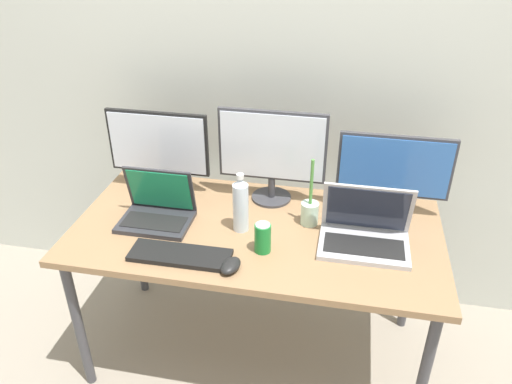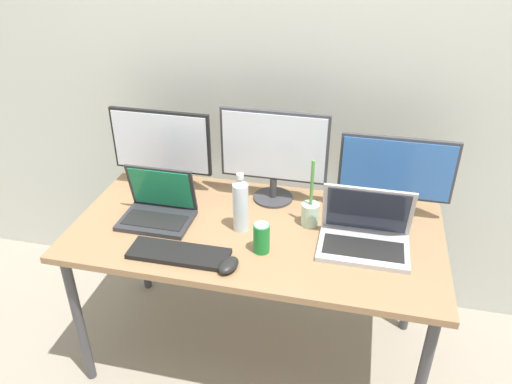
{
  "view_description": "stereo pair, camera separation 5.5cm",
  "coord_description": "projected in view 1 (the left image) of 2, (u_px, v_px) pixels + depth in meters",
  "views": [
    {
      "loc": [
        0.34,
        -1.73,
        1.95
      ],
      "look_at": [
        0.0,
        0.0,
        0.92
      ],
      "focal_mm": 35.0,
      "sensor_mm": 36.0,
      "label": 1
    },
    {
      "loc": [
        0.4,
        -1.72,
        1.95
      ],
      "look_at": [
        0.0,
        0.0,
        0.92
      ],
      "focal_mm": 35.0,
      "sensor_mm": 36.0,
      "label": 2
    }
  ],
  "objects": [
    {
      "name": "laptop_silver",
      "position": [
        157.0,
        209.0,
        2.16
      ],
      "size": [
        0.3,
        0.22,
        0.23
      ],
      "color": "#2D2D33",
      "rests_on": "work_desk"
    },
    {
      "name": "work_desk",
      "position": [
        256.0,
        240.0,
        2.16
      ],
      "size": [
        1.57,
        0.78,
        0.74
      ],
      "color": "#424247",
      "rests_on": "ground"
    },
    {
      "name": "wall_back",
      "position": [
        280.0,
        61.0,
        2.35
      ],
      "size": [
        7.0,
        0.08,
        2.6
      ],
      "primitive_type": "cube",
      "color": "silver",
      "rests_on": "ground"
    },
    {
      "name": "soda_can_near_keyboard",
      "position": [
        263.0,
        238.0,
        1.96
      ],
      "size": [
        0.07,
        0.07,
        0.13
      ],
      "color": "#197F33",
      "rests_on": "work_desk"
    },
    {
      "name": "mouse_by_keyboard",
      "position": [
        231.0,
        266.0,
        1.88
      ],
      "size": [
        0.09,
        0.12,
        0.04
      ],
      "primitive_type": "ellipsoid",
      "rotation": [
        0.0,
        0.0,
        -0.24
      ],
      "color": "black",
      "rests_on": "work_desk"
    },
    {
      "name": "monitor_center",
      "position": [
        272.0,
        152.0,
        2.22
      ],
      "size": [
        0.49,
        0.18,
        0.44
      ],
      "color": "#38383D",
      "rests_on": "work_desk"
    },
    {
      "name": "laptop_secondary",
      "position": [
        365.0,
        231.0,
        2.01
      ],
      "size": [
        0.36,
        0.25,
        0.25
      ],
      "color": "#B7B7BC",
      "rests_on": "work_desk"
    },
    {
      "name": "monitor_left",
      "position": [
        159.0,
        149.0,
        2.32
      ],
      "size": [
        0.48,
        0.21,
        0.39
      ],
      "color": "black",
      "rests_on": "work_desk"
    },
    {
      "name": "water_bottle",
      "position": [
        241.0,
        205.0,
        2.06
      ],
      "size": [
        0.07,
        0.07,
        0.27
      ],
      "color": "silver",
      "rests_on": "work_desk"
    },
    {
      "name": "ground_plane",
      "position": [
        256.0,
        350.0,
        2.5
      ],
      "size": [
        16.0,
        16.0,
        0.0
      ],
      "primitive_type": "plane",
      "color": "gray"
    },
    {
      "name": "monitor_right",
      "position": [
        394.0,
        173.0,
        2.14
      ],
      "size": [
        0.48,
        0.2,
        0.37
      ],
      "color": "#38383D",
      "rests_on": "work_desk"
    },
    {
      "name": "keyboard_main",
      "position": [
        180.0,
        255.0,
        1.95
      ],
      "size": [
        0.4,
        0.14,
        0.02
      ],
      "primitive_type": "cube",
      "rotation": [
        0.0,
        0.0,
        0.01
      ],
      "color": "black",
      "rests_on": "work_desk"
    },
    {
      "name": "bamboo_vase",
      "position": [
        310.0,
        211.0,
        2.13
      ],
      "size": [
        0.08,
        0.08,
        0.31
      ],
      "color": "#B2D1B7",
      "rests_on": "work_desk"
    }
  ]
}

